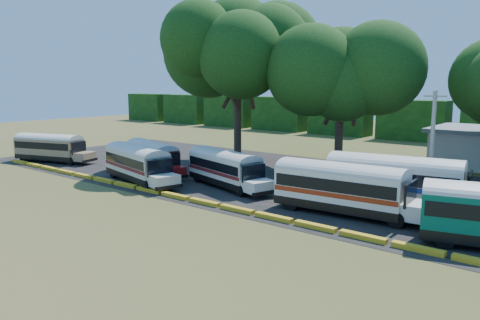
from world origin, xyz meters
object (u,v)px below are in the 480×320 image
Objects in this scene: bus_beige at (50,146)px; bus_red at (152,155)px; bus_cream_west at (138,162)px; bus_white_red at (343,186)px; tree_west at (238,42)px.

bus_beige is 13.87m from bus_red.
bus_cream_west is at bearing -20.19° from bus_beige.
bus_white_red is 0.61× the size of tree_west.
bus_cream_west is 18.53m from bus_white_red.
bus_red is at bearing 134.78° from bus_cream_west.
bus_beige is 0.96× the size of bus_cream_west.
bus_red is 0.95× the size of bus_cream_west.
bus_beige is at bearing 177.82° from bus_white_red.
bus_red is at bearing -6.31° from bus_beige.
bus_red is (13.60, 2.70, -0.01)m from bus_beige.
tree_west reaches higher than bus_cream_west.
bus_cream_west is 0.95× the size of bus_white_red.
bus_red is 0.55× the size of tree_west.
bus_cream_west is at bearing -92.08° from tree_west.
bus_white_red is at bearing -31.67° from tree_west.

